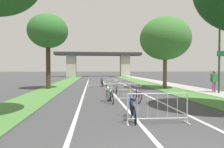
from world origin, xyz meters
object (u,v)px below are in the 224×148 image
crowd_barrier_second (123,92)px  bicycle_white_3 (112,94)px  bicycle_blue_0 (133,111)px  bicycle_green_1 (109,96)px  crowd_barrier_third (118,86)px  crowd_barrier_fourth (98,82)px  lamppost_with_sign (219,49)px  bicycle_orange_4 (117,88)px  bicycle_purple_5 (138,96)px  tree_left_pine_far (48,32)px  tree_right_maple_mid (165,39)px  bicycle_black_2 (102,83)px  pedestrian_in_red_jacket (214,79)px  crowd_barrier_nearest (158,109)px

crowd_barrier_second → bicycle_white_3: bearing=139.4°
bicycle_blue_0 → bicycle_green_1: 3.87m
crowd_barrier_third → crowd_barrier_fourth: size_ratio=1.00×
lamppost_with_sign → bicycle_orange_4: 8.26m
bicycle_purple_5 → bicycle_white_3: bearing=142.4°
tree_left_pine_far → crowd_barrier_second: bearing=-52.2°
bicycle_purple_5 → bicycle_blue_0: bearing=-107.9°
bicycle_blue_0 → bicycle_purple_5: 3.98m
tree_right_maple_mid → bicycle_green_1: 10.40m
crowd_barrier_fourth → bicycle_black_2: bearing=41.3°
lamppost_with_sign → bicycle_orange_4: (-7.51, 1.64, -3.02)m
tree_left_pine_far → bicycle_white_3: bearing=-53.3°
bicycle_white_3 → crowd_barrier_second: bearing=151.6°
crowd_barrier_fourth → bicycle_black_2: (0.41, 0.36, -0.14)m
tree_right_maple_mid → bicycle_black_2: 7.91m
bicycle_blue_0 → bicycle_orange_4: (0.49, 8.54, 0.02)m
crowd_barrier_second → bicycle_blue_0: bearing=-94.4°
bicycle_purple_5 → pedestrian_in_red_jacket: bearing=25.9°
crowd_barrier_nearest → crowd_barrier_fourth: (-1.56, 14.48, 0.00)m
tree_right_maple_mid → crowd_barrier_third: bearing=-156.4°
tree_left_pine_far → bicycle_white_3: tree_left_pine_far is taller
tree_left_pine_far → tree_right_maple_mid: (10.93, -0.64, -0.59)m
bicycle_green_1 → bicycle_purple_5: (1.59, -0.01, -0.02)m
tree_left_pine_far → crowd_barrier_nearest: bearing=-63.1°
bicycle_blue_0 → bicycle_purple_5: size_ratio=1.07×
bicycle_black_2 → bicycle_green_1: bearing=-95.3°
tree_left_pine_far → crowd_barrier_nearest: tree_left_pine_far is taller
pedestrian_in_red_jacket → crowd_barrier_third: bearing=161.4°
bicycle_blue_0 → bicycle_orange_4: bicycle_orange_4 is taller
crowd_barrier_second → bicycle_blue_0: crowd_barrier_second is taller
bicycle_black_2 → bicycle_purple_5: (1.47, -10.44, -0.03)m
crowd_barrier_nearest → bicycle_blue_0: crowd_barrier_nearest is taller
crowd_barrier_third → crowd_barrier_second: bearing=-93.8°
pedestrian_in_red_jacket → crowd_barrier_nearest: bearing=-139.0°
crowd_barrier_second → bicycle_blue_0: size_ratio=1.25×
crowd_barrier_nearest → crowd_barrier_second: size_ratio=1.00×
bicycle_blue_0 → bicycle_green_1: bicycle_green_1 is taller
tree_right_maple_mid → bicycle_blue_0: tree_right_maple_mid is taller
tree_right_maple_mid → bicycle_green_1: bearing=-129.0°
tree_left_pine_far → bicycle_purple_5: tree_left_pine_far is taller
tree_right_maple_mid → bicycle_white_3: tree_right_maple_mid is taller
bicycle_blue_0 → pedestrian_in_red_jacket: 11.09m
tree_right_maple_mid → bicycle_black_2: (-5.82, 3.11, -4.37)m
lamppost_with_sign → crowd_barrier_third: bearing=163.4°
lamppost_with_sign → crowd_barrier_third: (-7.35, 2.19, -2.88)m
crowd_barrier_nearest → bicycle_orange_4: crowd_barrier_nearest is taller
lamppost_with_sign → bicycle_green_1: lamppost_with_sign is taller
crowd_barrier_third → bicycle_black_2: size_ratio=1.24×
crowd_barrier_second → bicycle_black_2: (-0.73, 10.01, -0.14)m
tree_right_maple_mid → crowd_barrier_fourth: bearing=156.2°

